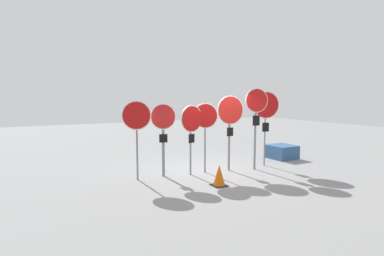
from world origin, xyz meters
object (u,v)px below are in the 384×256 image
Objects in this scene: stop_sign_3 at (205,119)px; storage_crate at (282,152)px; stop_sign_0 at (137,120)px; stop_sign_2 at (192,123)px; stop_sign_1 at (163,126)px; stop_sign_4 at (230,117)px; stop_sign_5 at (256,111)px; traffic_cone_0 at (219,175)px; stop_sign_6 at (266,109)px.

storage_crate is at bearing 25.57° from stop_sign_3.
storage_crate is at bearing 21.99° from stop_sign_0.
stop_sign_0 reaches higher than stop_sign_2.
stop_sign_0 is at bearing -160.32° from stop_sign_1.
stop_sign_1 is at bearing 19.58° from stop_sign_0.
stop_sign_0 is at bearing -179.60° from stop_sign_4.
stop_sign_4 is (2.19, -0.36, 0.24)m from stop_sign_1.
storage_crate is at bearing 37.75° from stop_sign_5.
stop_sign_2 is 0.88× the size of stop_sign_4.
stop_sign_5 is (2.19, -0.41, 0.36)m from stop_sign_2.
traffic_cone_0 reaches higher than storage_crate.
storage_crate is (3.83, 0.50, -1.45)m from stop_sign_3.
stop_sign_1 reaches higher than storage_crate.
stop_sign_4 is at bearing -167.61° from storage_crate.
stop_sign_5 is at bearing 24.58° from traffic_cone_0.
stop_sign_3 is (2.18, -0.20, -0.05)m from stop_sign_0.
stop_sign_2 reaches higher than storage_crate.
stop_sign_5 reaches higher than stop_sign_4.
traffic_cone_0 is 4.63m from storage_crate.
stop_sign_4 is at bearing 9.80° from stop_sign_1.
stop_sign_2 is at bearing -176.51° from stop_sign_5.
stop_sign_4 reaches higher than storage_crate.
stop_sign_3 is at bearing 10.47° from stop_sign_1.
stop_sign_4 is (1.36, -0.12, 0.17)m from stop_sign_2.
traffic_cone_0 is at bearing -22.59° from stop_sign_0.
stop_sign_3 is at bearing 179.29° from stop_sign_5.
stop_sign_4 is 4.24× the size of traffic_cone_0.
stop_sign_2 is (0.84, -0.24, 0.07)m from stop_sign_1.
stop_sign_6 is 4.49× the size of traffic_cone_0.
stop_sign_6 reaches higher than stop_sign_0.
stop_sign_1 is 5.35m from storage_crate.
stop_sign_2 is at bearing -158.29° from stop_sign_3.
stop_sign_6 is at bearing 36.54° from stop_sign_5.
stop_sign_5 is (1.67, -0.44, 0.26)m from stop_sign_3.
stop_sign_3 is 2.38m from stop_sign_6.
stop_sign_3 is 0.86m from stop_sign_4.
stop_sign_1 is 0.82× the size of stop_sign_5.
stop_sign_1 is at bearing -170.65° from stop_sign_3.
stop_sign_4 is 1.53m from stop_sign_6.
stop_sign_5 is at bearing -138.60° from stop_sign_6.
stop_sign_6 is at bearing 14.15° from stop_sign_3.
stop_sign_1 is at bearing 152.34° from stop_sign_2.
traffic_cone_0 is at bearing -141.30° from stop_sign_5.
traffic_cone_0 is (-0.39, -1.39, -1.43)m from stop_sign_3.
stop_sign_2 is at bearing 3.18° from stop_sign_1.
stop_sign_6 is at bearing -14.21° from stop_sign_2.
stop_sign_5 is 4.65× the size of traffic_cone_0.
stop_sign_2 is 0.83× the size of stop_sign_6.
stop_sign_5 reaches higher than storage_crate.
stop_sign_6 is 2.66× the size of storage_crate.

